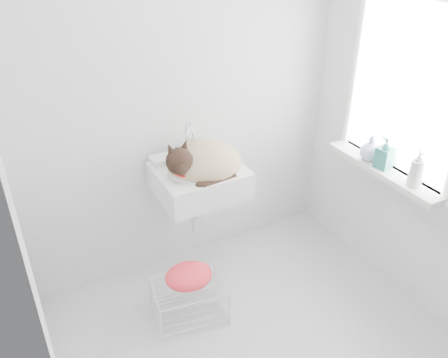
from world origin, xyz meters
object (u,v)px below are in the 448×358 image
sink (199,168)px  bottle_b (382,167)px  bottle_a (413,185)px  bottle_c (369,160)px  cat (202,163)px  wire_rack (189,298)px

sink → bottle_b: sink is taller
bottle_a → bottle_c: bearing=90.0°
cat → bottle_c: (1.01, -0.40, -0.04)m
sink → bottle_c: 1.10m
bottle_a → bottle_b: size_ratio=0.95×
bottle_b → bottle_c: (0.00, 0.12, 0.00)m
wire_rack → bottle_c: (1.27, -0.08, 0.70)m
wire_rack → bottle_c: bearing=-3.5°
cat → wire_rack: size_ratio=1.22×
sink → cat: (0.01, -0.02, 0.04)m
cat → bottle_a: size_ratio=2.73×
wire_rack → bottle_c: 1.45m
bottle_b → bottle_c: bottle_b is taller
cat → sink: bearing=131.0°
bottle_a → bottle_c: bottle_a is taller
cat → bottle_a: (1.01, -0.77, -0.04)m
sink → bottle_b: bearing=-27.7°
cat → bottle_b: 1.14m
bottle_a → wire_rack: bearing=160.6°
bottle_a → bottle_b: bearing=90.0°
wire_rack → bottle_b: size_ratio=2.12×
wire_rack → bottle_a: bottle_a is taller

